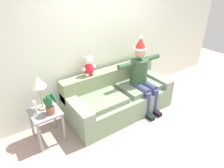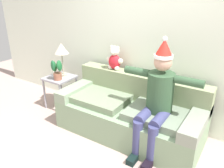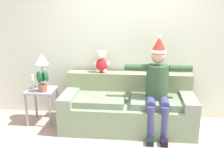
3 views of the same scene
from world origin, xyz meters
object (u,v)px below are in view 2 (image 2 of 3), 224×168
Objects in this scene: person_seated at (157,97)px; couch at (131,112)px; table_lamp at (61,50)px; candle_tall at (53,67)px; teddy_bear at (115,59)px; potted_plant at (57,70)px; side_table at (60,82)px.

couch is at bearing 159.66° from person_seated.
person_seated reaches higher than table_lamp.
candle_tall is (-1.59, 0.01, 0.42)m from couch.
table_lamp is at bearing -170.67° from teddy_bear.
person_seated is at bearing -2.70° from potted_plant.
couch is at bearing -31.36° from teddy_bear.
person_seated is at bearing -20.34° from couch.
person_seated is 2.59× the size of table_lamp.
table_lamp reaches higher than side_table.
potted_plant is at bearing -24.16° from candle_tall.
candle_tall is (-1.12, -0.28, -0.26)m from teddy_bear.
candle_tall is (-2.03, 0.18, -0.02)m from person_seated.
teddy_bear is at bearing 21.64° from potted_plant.
side_table is at bearing 122.36° from potted_plant.
couch is 0.87m from teddy_bear.
table_lamp reaches higher than potted_plant.
table_lamp is at bearing 106.68° from potted_plant.
potted_plant is at bearing -57.64° from side_table.
candle_tall is at bearing 175.08° from person_seated.
couch is 8.16× the size of candle_tall.
couch is 1.38× the size of person_seated.
potted_plant is at bearing -73.32° from table_lamp.
couch is at bearing -0.32° from candle_tall.
person_seated is 2.60× the size of side_table.
teddy_bear is at bearing 13.90° from candle_tall.
side_table is at bearing 174.15° from person_seated.
person_seated is 3.97× the size of teddy_bear.
teddy_bear reaches higher than couch.
side_table is 0.58m from table_lamp.
side_table is at bearing 8.84° from candle_tall.
person_seated is at bearing -8.71° from table_lamp.
side_table is at bearing 178.86° from couch.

